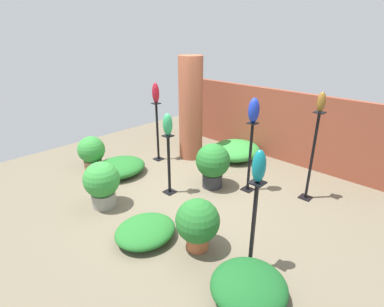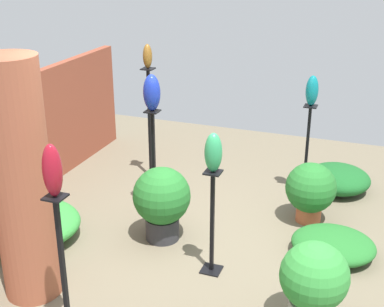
# 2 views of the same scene
# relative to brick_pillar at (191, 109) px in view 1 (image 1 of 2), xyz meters

# --- Properties ---
(ground_plane) EXTENTS (8.00, 8.00, 0.00)m
(ground_plane) POSITION_rel_brick_pillar_xyz_m (1.18, -1.27, -1.13)
(ground_plane) COLOR #6B604C
(brick_wall_back) EXTENTS (5.60, 0.12, 1.56)m
(brick_wall_back) POSITION_rel_brick_pillar_xyz_m (1.18, 1.30, -0.35)
(brick_wall_back) COLOR brown
(brick_wall_back) RESTS_ON ground
(brick_pillar) EXTENTS (0.53, 0.53, 2.27)m
(brick_pillar) POSITION_rel_brick_pillar_xyz_m (0.00, 0.00, 0.00)
(brick_pillar) COLOR #9E5138
(brick_pillar) RESTS_ON ground
(pedestal_bronze) EXTENTS (0.20, 0.20, 1.56)m
(pedestal_bronze) POSITION_rel_brick_pillar_xyz_m (2.78, 0.04, -0.41)
(pedestal_bronze) COLOR black
(pedestal_bronze) RESTS_ON ground
(pedestal_teal) EXTENTS (0.20, 0.20, 1.21)m
(pedestal_teal) POSITION_rel_brick_pillar_xyz_m (3.02, -2.06, -0.58)
(pedestal_teal) COLOR black
(pedestal_teal) RESTS_ON ground
(pedestal_jade) EXTENTS (0.20, 0.20, 1.10)m
(pedestal_jade) POSITION_rel_brick_pillar_xyz_m (0.90, -1.49, -0.63)
(pedestal_jade) COLOR black
(pedestal_jade) RESTS_ON ground
(pedestal_cobalt) EXTENTS (0.20, 0.20, 1.30)m
(pedestal_cobalt) POSITION_rel_brick_pillar_xyz_m (1.88, -0.42, -0.54)
(pedestal_cobalt) COLOR black
(pedestal_cobalt) RESTS_ON ground
(pedestal_ruby) EXTENTS (0.20, 0.20, 1.31)m
(pedestal_ruby) POSITION_rel_brick_pillar_xyz_m (-0.41, -0.64, -0.53)
(pedestal_ruby) COLOR black
(pedestal_ruby) RESTS_ON ground
(art_vase_bronze) EXTENTS (0.13, 0.12, 0.32)m
(art_vase_bronze) POSITION_rel_brick_pillar_xyz_m (2.78, 0.04, 0.58)
(art_vase_bronze) COLOR brown
(art_vase_bronze) RESTS_ON pedestal_bronze
(art_vase_teal) EXTENTS (0.15, 0.16, 0.38)m
(art_vase_teal) POSITION_rel_brick_pillar_xyz_m (3.02, -2.06, 0.26)
(art_vase_teal) COLOR #0F727A
(art_vase_teal) RESTS_ON pedestal_teal
(art_vase_jade) EXTENTS (0.16, 0.17, 0.39)m
(art_vase_jade) POSITION_rel_brick_pillar_xyz_m (0.90, -1.49, 0.16)
(art_vase_jade) COLOR #2D9356
(art_vase_jade) RESTS_ON pedestal_jade
(art_vase_cobalt) EXTENTS (0.19, 0.20, 0.43)m
(art_vase_cobalt) POSITION_rel_brick_pillar_xyz_m (1.88, -0.42, 0.38)
(art_vase_cobalt) COLOR #192D9E
(art_vase_cobalt) RESTS_ON pedestal_cobalt
(art_vase_ruby) EXTENTS (0.15, 0.15, 0.43)m
(art_vase_ruby) POSITION_rel_brick_pillar_xyz_m (-0.41, -0.64, 0.39)
(art_vase_ruby) COLOR maroon
(art_vase_ruby) RESTS_ON pedestal_ruby
(potted_plant_back_center) EXTENTS (0.56, 0.56, 0.72)m
(potted_plant_back_center) POSITION_rel_brick_pillar_xyz_m (-1.02, -1.94, -0.74)
(potted_plant_back_center) COLOR #936B4C
(potted_plant_back_center) RESTS_ON ground
(potted_plant_mid_right) EXTENTS (0.64, 0.64, 0.85)m
(potted_plant_mid_right) POSITION_rel_brick_pillar_xyz_m (1.31, -0.77, -0.65)
(potted_plant_mid_right) COLOR #2D2D33
(potted_plant_mid_right) RESTS_ON ground
(potted_plant_walkway_edge) EXTENTS (0.59, 0.59, 0.73)m
(potted_plant_walkway_edge) POSITION_rel_brick_pillar_xyz_m (2.29, -2.24, -0.72)
(potted_plant_walkway_edge) COLOR #B25B38
(potted_plant_walkway_edge) RESTS_ON ground
(potted_plant_front_right) EXTENTS (0.59, 0.59, 0.79)m
(potted_plant_front_right) POSITION_rel_brick_pillar_xyz_m (0.44, -2.55, -0.70)
(potted_plant_front_right) COLOR gray
(potted_plant_front_right) RESTS_ON ground
(foliage_bed_east) EXTENTS (0.79, 0.88, 0.25)m
(foliage_bed_east) POSITION_rel_brick_pillar_xyz_m (1.62, -2.60, -1.01)
(foliage_bed_east) COLOR #236B28
(foliage_bed_east) RESTS_ON ground
(foliage_bed_west) EXTENTS (0.94, 1.06, 0.30)m
(foliage_bed_west) POSITION_rel_brick_pillar_xyz_m (-0.41, -1.68, -0.99)
(foliage_bed_west) COLOR #236B28
(foliage_bed_west) RESTS_ON ground
(foliage_bed_center) EXTENTS (0.84, 0.85, 0.33)m
(foliage_bed_center) POSITION_rel_brick_pillar_xyz_m (3.26, -2.46, -0.97)
(foliage_bed_center) COLOR #195923
(foliage_bed_center) RESTS_ON ground
(foliage_bed_rear) EXTENTS (1.08, 1.20, 0.37)m
(foliage_bed_rear) POSITION_rel_brick_pillar_xyz_m (0.80, 0.65, -0.95)
(foliage_bed_rear) COLOR #338C38
(foliage_bed_rear) RESTS_ON ground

